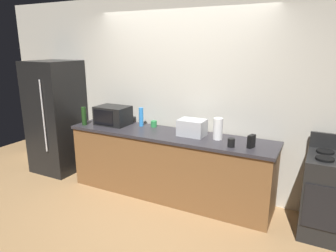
% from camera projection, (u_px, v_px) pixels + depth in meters
% --- Properties ---
extents(ground_plane, '(8.00, 8.00, 0.00)m').
position_uv_depth(ground_plane, '(154.00, 208.00, 3.95)').
color(ground_plane, '#A87F51').
extents(back_wall, '(6.40, 0.10, 2.70)m').
position_uv_depth(back_wall, '(181.00, 95.00, 4.29)').
color(back_wall, beige).
rests_on(back_wall, ground_plane).
extents(counter_run, '(2.84, 0.64, 0.90)m').
position_uv_depth(counter_run, '(168.00, 165.00, 4.17)').
color(counter_run, brown).
rests_on(counter_run, ground_plane).
extents(refrigerator, '(0.72, 0.73, 1.80)m').
position_uv_depth(refrigerator, '(56.00, 117.00, 4.97)').
color(refrigerator, black).
rests_on(refrigerator, ground_plane).
extents(stove_range, '(0.60, 0.61, 1.08)m').
position_uv_depth(stove_range, '(333.00, 196.00, 3.28)').
color(stove_range, black).
rests_on(stove_range, ground_plane).
extents(microwave, '(0.48, 0.35, 0.27)m').
position_uv_depth(microwave, '(113.00, 115.00, 4.48)').
color(microwave, black).
rests_on(microwave, counter_run).
extents(toaster_oven, '(0.34, 0.26, 0.21)m').
position_uv_depth(toaster_oven, '(192.00, 127.00, 3.94)').
color(toaster_oven, '#B7BABF').
rests_on(toaster_oven, counter_run).
extents(paper_towel_roll, '(0.12, 0.12, 0.27)m').
position_uv_depth(paper_towel_roll, '(218.00, 129.00, 3.77)').
color(paper_towel_roll, white).
rests_on(paper_towel_roll, counter_run).
extents(cordless_phone, '(0.08, 0.12, 0.15)m').
position_uv_depth(cordless_phone, '(251.00, 141.00, 3.47)').
color(cordless_phone, black).
rests_on(cordless_phone, counter_run).
extents(bottle_wine, '(0.07, 0.07, 0.27)m').
position_uv_depth(bottle_wine, '(84.00, 116.00, 4.45)').
color(bottle_wine, '#1E3F19').
rests_on(bottle_wine, counter_run).
extents(bottle_spray_cleaner, '(0.06, 0.06, 0.27)m').
position_uv_depth(bottle_spray_cleaner, '(141.00, 117.00, 4.39)').
color(bottle_spray_cleaner, '#338CE5').
rests_on(bottle_spray_cleaner, counter_run).
extents(mug_green, '(0.09, 0.09, 0.09)m').
position_uv_depth(mug_green, '(154.00, 124.00, 4.36)').
color(mug_green, '#2D8C47').
rests_on(mug_green, counter_run).
extents(mug_black, '(0.08, 0.08, 0.10)m').
position_uv_depth(mug_black, '(231.00, 143.00, 3.51)').
color(mug_black, black).
rests_on(mug_black, counter_run).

